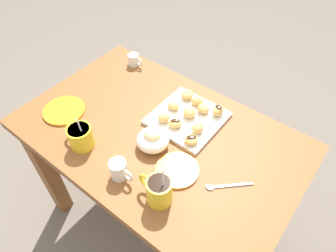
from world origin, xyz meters
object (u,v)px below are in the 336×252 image
Objects in this scene: coffee_mug_yellow_right at (80,136)px; beignet_7 at (218,111)px; pastry_plate_square at (187,118)px; beignet_0 at (197,101)px; saucer_orange_left at (177,170)px; beignet_6 at (164,118)px; cream_pitcher_white at (119,169)px; beignet_3 at (190,112)px; chocolate_sauce_pitcher at (134,59)px; beignet_2 at (198,128)px; beignet_1 at (187,95)px; beignet_5 at (191,140)px; beignet_8 at (173,106)px; dining_table at (159,154)px; coffee_mug_yellow_left at (159,190)px; saucer_orange_right at (64,110)px; beignet_9 at (203,109)px; ice_cream_bowl at (153,139)px; beignet_4 at (175,123)px.

coffee_mug_yellow_right is 0.54m from beignet_7.
pastry_plate_square is 5.24× the size of beignet_0.
beignet_6 is (0.18, -0.15, 0.03)m from saucer_orange_left.
cream_pitcher_white is 0.37m from beignet_3.
chocolate_sauce_pitcher is 1.75× the size of beignet_2.
beignet_2 is at bearing 146.78° from beignet_3.
beignet_1 is 0.15m from beignet_7.
beignet_5 is (-0.15, 0.19, -0.00)m from beignet_1.
beignet_8 reaches higher than beignet_5.
beignet_3 is at bearing -94.51° from cream_pitcher_white.
beignet_2 is at bearing -143.28° from dining_table.
coffee_mug_yellow_left reaches higher than chocolate_sauce_pitcher.
saucer_orange_right is 3.28× the size of beignet_5.
beignet_9 reaches higher than beignet_5.
coffee_mug_yellow_left is 2.84× the size of beignet_3.
ice_cream_bowl reaches higher than pastry_plate_square.
beignet_5 is at bearing 101.49° from beignet_2.
beignet_3 reaches higher than saucer_orange_left.
beignet_0 is 0.96× the size of beignet_4.
saucer_orange_right is 0.51m from beignet_1.
beignet_6 reaches higher than saucer_orange_left.
dining_table is 6.33× the size of saucer_orange_right.
pastry_plate_square is 5.05× the size of beignet_4.
beignet_5 is (-0.13, -0.03, 0.17)m from dining_table.
pastry_plate_square is at bearing 161.28° from chocolate_sauce_pitcher.
beignet_6 reaches higher than beignet_0.
ice_cream_bowl is 2.64× the size of beignet_6.
beignet_9 is (0.08, -0.28, 0.03)m from saucer_orange_left.
beignet_6 is (0.05, 0.16, 0.00)m from beignet_0.
ice_cream_bowl reaches higher than beignet_3.
coffee_mug_yellow_left is at bearing 108.87° from beignet_0.
chocolate_sauce_pitcher is 0.46m from beignet_9.
chocolate_sauce_pitcher reaches higher than beignet_6.
beignet_6 and beignet_7 have the same top height.
ice_cream_bowl is 0.20m from beignet_3.
saucer_orange_left is 2.76× the size of beignet_1.
chocolate_sauce_pitcher is 0.52m from beignet_2.
coffee_mug_yellow_right is 2.67× the size of beignet_0.
dining_table is at bearing 67.30° from beignet_9.
saucer_orange_left is 0.31m from beignet_7.
beignet_8 is (-0.16, -0.35, -0.02)m from coffee_mug_yellow_right.
coffee_mug_yellow_left is 0.42m from beignet_9.
dining_table is 0.49m from chocolate_sauce_pitcher.
ice_cream_bowl is 0.12m from beignet_6.
beignet_4 is 0.14m from beignet_9.
beignet_4 is at bearing -124.41° from dining_table.
beignet_3 is at bearing -109.65° from pastry_plate_square.
beignet_8 reaches higher than dining_table.
beignet_0 is at bearing -117.37° from coffee_mug_yellow_right.
coffee_mug_yellow_left is at bearing 138.63° from chocolate_sauce_pitcher.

